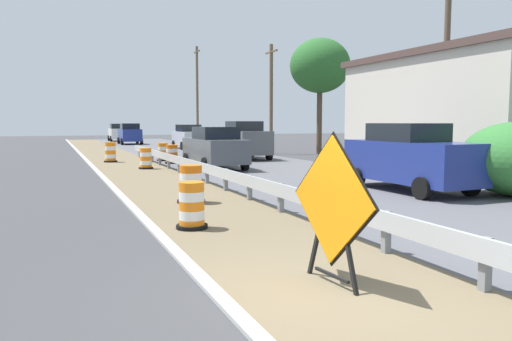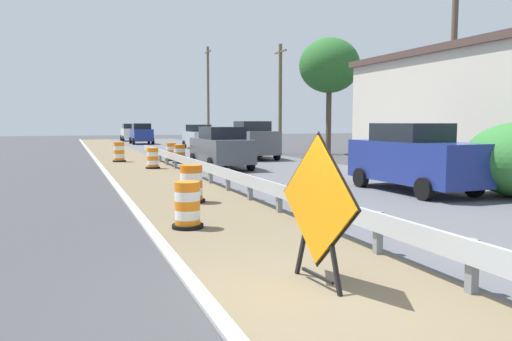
{
  "view_description": "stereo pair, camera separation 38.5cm",
  "coord_description": "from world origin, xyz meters",
  "px_view_note": "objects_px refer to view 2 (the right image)",
  "views": [
    {
      "loc": [
        -3.15,
        -5.26,
        2.15
      ],
      "look_at": [
        1.88,
        6.89,
        0.88
      ],
      "focal_mm": 35.0,
      "sensor_mm": 36.0,
      "label": 1
    },
    {
      "loc": [
        -2.79,
        -5.4,
        2.15
      ],
      "look_at": [
        1.88,
        6.89,
        0.88
      ],
      "focal_mm": 35.0,
      "sensor_mm": 36.0,
      "label": 2
    }
  ],
  "objects_px": {
    "traffic_barrel_far": "(180,155)",
    "utility_pole_far": "(208,94)",
    "utility_pole_near": "(453,59)",
    "car_distant_a": "(414,158)",
    "traffic_barrel_close": "(191,186)",
    "utility_pole_mid": "(280,97)",
    "car_lead_far_lane": "(131,132)",
    "car_trailing_far_lane": "(141,134)",
    "traffic_barrel_farther": "(119,153)",
    "traffic_barrel_nearest": "(188,207)",
    "traffic_barrel_farthest": "(171,153)",
    "car_trailing_near_lane": "(253,140)",
    "car_mid_far_lane": "(199,137)",
    "warning_sign_diamond": "(317,205)",
    "traffic_barrel_mid": "(153,159)",
    "car_lead_near_lane": "(221,147)"
  },
  "relations": [
    {
      "from": "car_trailing_far_lane",
      "to": "car_lead_near_lane",
      "type": "bearing_deg",
      "value": -179.81
    },
    {
      "from": "car_trailing_near_lane",
      "to": "car_distant_a",
      "type": "height_order",
      "value": "car_trailing_near_lane"
    },
    {
      "from": "traffic_barrel_close",
      "to": "car_trailing_near_lane",
      "type": "xyz_separation_m",
      "value": [
        7.14,
        14.41,
        0.65
      ]
    },
    {
      "from": "utility_pole_near",
      "to": "car_distant_a",
      "type": "bearing_deg",
      "value": -144.26
    },
    {
      "from": "traffic_barrel_close",
      "to": "utility_pole_mid",
      "type": "height_order",
      "value": "utility_pole_mid"
    },
    {
      "from": "traffic_barrel_mid",
      "to": "car_lead_far_lane",
      "type": "relative_size",
      "value": 0.23
    },
    {
      "from": "car_trailing_far_lane",
      "to": "utility_pole_far",
      "type": "relative_size",
      "value": 0.44
    },
    {
      "from": "warning_sign_diamond",
      "to": "traffic_barrel_far",
      "type": "xyz_separation_m",
      "value": [
        2.48,
        20.16,
        -0.63
      ]
    },
    {
      "from": "traffic_barrel_farthest",
      "to": "utility_pole_near",
      "type": "relative_size",
      "value": 0.11
    },
    {
      "from": "traffic_barrel_farther",
      "to": "utility_pole_far",
      "type": "distance_m",
      "value": 21.69
    },
    {
      "from": "warning_sign_diamond",
      "to": "traffic_barrel_farthest",
      "type": "bearing_deg",
      "value": -101.85
    },
    {
      "from": "car_trailing_far_lane",
      "to": "car_distant_a",
      "type": "height_order",
      "value": "car_distant_a"
    },
    {
      "from": "traffic_barrel_far",
      "to": "car_lead_far_lane",
      "type": "xyz_separation_m",
      "value": [
        1.38,
        33.11,
        0.56
      ]
    },
    {
      "from": "car_distant_a",
      "to": "utility_pole_far",
      "type": "distance_m",
      "value": 34.34
    },
    {
      "from": "utility_pole_mid",
      "to": "utility_pole_near",
      "type": "bearing_deg",
      "value": -88.18
    },
    {
      "from": "car_lead_near_lane",
      "to": "utility_pole_mid",
      "type": "height_order",
      "value": "utility_pole_mid"
    },
    {
      "from": "car_trailing_near_lane",
      "to": "car_distant_a",
      "type": "distance_m",
      "value": 14.81
    },
    {
      "from": "car_trailing_far_lane",
      "to": "utility_pole_far",
      "type": "xyz_separation_m",
      "value": [
        5.9,
        -3.52,
        3.8
      ]
    },
    {
      "from": "warning_sign_diamond",
      "to": "car_lead_far_lane",
      "type": "xyz_separation_m",
      "value": [
        3.86,
        53.27,
        -0.07
      ]
    },
    {
      "from": "utility_pole_near",
      "to": "utility_pole_mid",
      "type": "xyz_separation_m",
      "value": [
        -0.49,
        15.54,
        -0.74
      ]
    },
    {
      "from": "traffic_barrel_nearest",
      "to": "traffic_barrel_far",
      "type": "xyz_separation_m",
      "value": [
        3.28,
        16.06,
        0.01
      ]
    },
    {
      "from": "car_trailing_near_lane",
      "to": "utility_pole_near",
      "type": "relative_size",
      "value": 0.49
    },
    {
      "from": "car_distant_a",
      "to": "utility_pole_mid",
      "type": "height_order",
      "value": "utility_pole_mid"
    },
    {
      "from": "warning_sign_diamond",
      "to": "car_trailing_near_lane",
      "type": "distance_m",
      "value": 22.87
    },
    {
      "from": "traffic_barrel_close",
      "to": "traffic_barrel_farthest",
      "type": "height_order",
      "value": "traffic_barrel_close"
    },
    {
      "from": "traffic_barrel_farthest",
      "to": "traffic_barrel_mid",
      "type": "bearing_deg",
      "value": -111.2
    },
    {
      "from": "car_trailing_near_lane",
      "to": "utility_pole_mid",
      "type": "bearing_deg",
      "value": 138.35
    },
    {
      "from": "car_distant_a",
      "to": "car_lead_far_lane",
      "type": "bearing_deg",
      "value": -177.43
    },
    {
      "from": "car_trailing_near_lane",
      "to": "car_mid_far_lane",
      "type": "bearing_deg",
      "value": -178.63
    },
    {
      "from": "traffic_barrel_farthest",
      "to": "utility_pole_near",
      "type": "xyz_separation_m",
      "value": [
        8.57,
        -12.31,
        4.12
      ]
    },
    {
      "from": "traffic_barrel_nearest",
      "to": "car_trailing_far_lane",
      "type": "bearing_deg",
      "value": 83.41
    },
    {
      "from": "traffic_barrel_far",
      "to": "utility_pole_far",
      "type": "relative_size",
      "value": 0.11
    },
    {
      "from": "car_distant_a",
      "to": "car_trailing_far_lane",
      "type": "bearing_deg",
      "value": -176.53
    },
    {
      "from": "traffic_barrel_mid",
      "to": "car_lead_near_lane",
      "type": "relative_size",
      "value": 0.2
    },
    {
      "from": "traffic_barrel_nearest",
      "to": "car_lead_near_lane",
      "type": "xyz_separation_m",
      "value": [
        4.49,
        12.53,
        0.55
      ]
    },
    {
      "from": "traffic_barrel_mid",
      "to": "utility_pole_near",
      "type": "xyz_separation_m",
      "value": [
        10.32,
        -7.8,
        4.13
      ]
    },
    {
      "from": "traffic_barrel_nearest",
      "to": "traffic_barrel_mid",
      "type": "height_order",
      "value": "traffic_barrel_mid"
    },
    {
      "from": "traffic_barrel_close",
      "to": "traffic_barrel_farther",
      "type": "relative_size",
      "value": 0.94
    },
    {
      "from": "car_lead_near_lane",
      "to": "car_trailing_near_lane",
      "type": "xyz_separation_m",
      "value": [
        3.49,
        5.08,
        0.13
      ]
    },
    {
      "from": "traffic_barrel_nearest",
      "to": "traffic_barrel_farthest",
      "type": "relative_size",
      "value": 0.96
    },
    {
      "from": "traffic_barrel_farther",
      "to": "utility_pole_near",
      "type": "bearing_deg",
      "value": -47.63
    },
    {
      "from": "warning_sign_diamond",
      "to": "traffic_barrel_nearest",
      "type": "bearing_deg",
      "value": -84.66
    },
    {
      "from": "traffic_barrel_far",
      "to": "traffic_barrel_farthest",
      "type": "xyz_separation_m",
      "value": [
        -0.07,
        1.93,
        0.01
      ]
    },
    {
      "from": "traffic_barrel_farthest",
      "to": "car_trailing_near_lane",
      "type": "relative_size",
      "value": 0.23
    },
    {
      "from": "car_lead_far_lane",
      "to": "traffic_barrel_farthest",
      "type": "bearing_deg",
      "value": 178.25
    },
    {
      "from": "traffic_barrel_farther",
      "to": "car_trailing_near_lane",
      "type": "height_order",
      "value": "car_trailing_near_lane"
    },
    {
      "from": "car_lead_far_lane",
      "to": "car_trailing_far_lane",
      "type": "xyz_separation_m",
      "value": [
        0.0,
        -8.82,
        0.02
      ]
    },
    {
      "from": "utility_pole_mid",
      "to": "car_distant_a",
      "type": "bearing_deg",
      "value": -100.76
    },
    {
      "from": "traffic_barrel_nearest",
      "to": "traffic_barrel_farther",
      "type": "distance_m",
      "value": 18.17
    },
    {
      "from": "warning_sign_diamond",
      "to": "car_lead_far_lane",
      "type": "relative_size",
      "value": 0.49
    }
  ]
}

